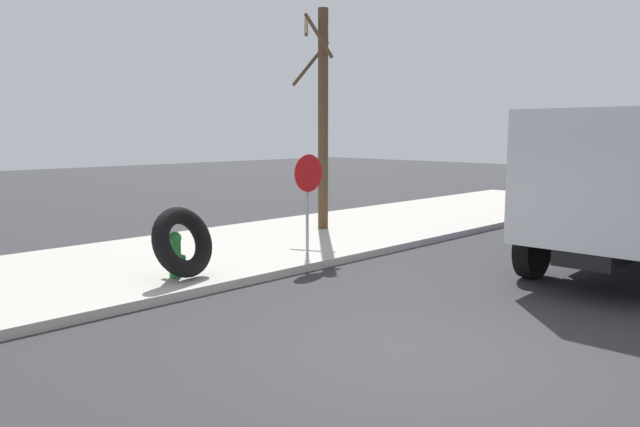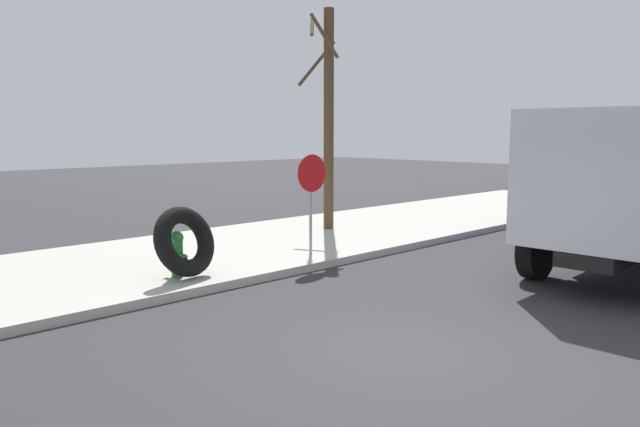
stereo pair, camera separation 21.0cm
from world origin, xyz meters
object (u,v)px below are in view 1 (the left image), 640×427
object	(u,v)px
loose_tire	(183,242)
bare_tree	(322,115)
stop_sign	(308,185)
fire_hydrant	(175,253)

from	to	relation	value
loose_tire	bare_tree	size ratio (longest dim) A/B	0.22
stop_sign	fire_hydrant	bearing A→B (deg)	176.84
fire_hydrant	bare_tree	distance (m)	6.41
stop_sign	loose_tire	bearing A→B (deg)	179.72
bare_tree	stop_sign	bearing A→B (deg)	-140.28
loose_tire	bare_tree	bearing A→B (deg)	21.00
fire_hydrant	loose_tire	world-z (taller)	loose_tire
fire_hydrant	bare_tree	bearing A→B (deg)	19.40
loose_tire	fire_hydrant	bearing A→B (deg)	112.84
loose_tire	bare_tree	world-z (taller)	bare_tree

